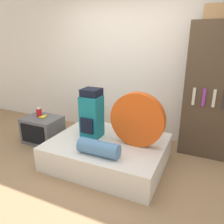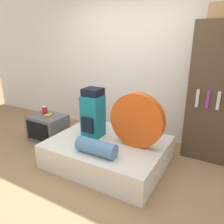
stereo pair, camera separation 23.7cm
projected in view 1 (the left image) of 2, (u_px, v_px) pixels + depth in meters
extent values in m
plane|color=#997551|center=(86.00, 178.00, 2.89)|extent=(16.00, 16.00, 0.00)
cube|color=white|center=(132.00, 65.00, 3.92)|extent=(8.00, 0.05, 2.60)
cube|color=silver|center=(108.00, 151.00, 3.22)|extent=(1.62, 1.28, 0.35)
cube|color=#14707F|center=(92.00, 117.00, 3.22)|extent=(0.28, 0.27, 0.63)
cube|color=black|center=(91.00, 92.00, 3.11)|extent=(0.26, 0.25, 0.10)
cube|color=black|center=(87.00, 126.00, 3.12)|extent=(0.20, 0.03, 0.23)
cylinder|color=#D14C14|center=(137.00, 120.00, 2.93)|extent=(0.75, 0.13, 0.75)
cylinder|color=teal|center=(99.00, 148.00, 2.75)|extent=(0.54, 0.19, 0.19)
cube|color=#5B5B60|center=(43.00, 130.00, 3.87)|extent=(0.62, 0.49, 0.45)
cube|color=black|center=(33.00, 134.00, 3.65)|extent=(0.50, 0.02, 0.33)
cylinder|color=#B2191E|center=(39.00, 113.00, 3.83)|extent=(0.10, 0.10, 0.14)
cylinder|color=white|center=(39.00, 108.00, 3.81)|extent=(0.07, 0.07, 0.02)
ellipsoid|color=yellow|center=(43.00, 116.00, 3.81)|extent=(0.08, 0.18, 0.03)
ellipsoid|color=yellow|center=(44.00, 117.00, 3.80)|extent=(0.03, 0.18, 0.03)
ellipsoid|color=yellow|center=(45.00, 117.00, 3.79)|extent=(0.08, 0.18, 0.03)
cube|color=#473828|center=(215.00, 93.00, 3.21)|extent=(0.84, 0.35, 2.00)
cube|color=beige|center=(194.00, 96.00, 3.17)|extent=(0.04, 0.02, 0.25)
cube|color=purple|center=(204.00, 97.00, 3.11)|extent=(0.04, 0.02, 0.25)
cube|color=beige|center=(214.00, 98.00, 3.06)|extent=(0.04, 0.02, 0.25)
cube|color=#99754C|center=(220.00, 12.00, 2.88)|extent=(0.39, 0.28, 0.19)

